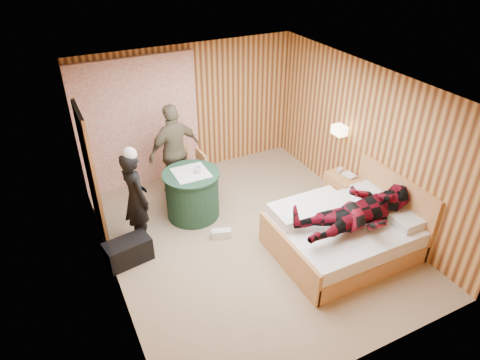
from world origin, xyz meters
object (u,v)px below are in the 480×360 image
bed (343,233)px  man_at_table (175,151)px  nightstand (342,190)px  woman_standing (136,199)px  round_table (192,194)px  man_on_bed (361,205)px  duffel_bag (128,251)px  chair_near (196,172)px  chair_far (178,168)px  wall_lamp (340,130)px

bed → man_at_table: (-1.70, 2.64, 0.55)m
nightstand → woman_standing: bearing=170.2°
woman_standing → man_at_table: man_at_table is taller
round_table → woman_standing: bearing=-164.9°
bed → man_on_bed: bearing=-83.8°
bed → duffel_bag: (-2.98, 1.18, -0.12)m
woman_standing → man_on_bed: size_ratio=0.88×
round_table → chair_near: size_ratio=1.04×
bed → duffel_bag: size_ratio=3.04×
chair_far → nightstand: bearing=-21.6°
wall_lamp → nightstand: size_ratio=0.44×
chair_near → nightstand: bearing=56.0°
chair_far → woman_standing: size_ratio=0.60×
bed → chair_far: bearing=123.0°
duffel_bag → man_at_table: size_ratio=0.38×
woman_standing → chair_far: bearing=-58.6°
round_table → wall_lamp: bearing=-12.3°
bed → wall_lamp: bearing=58.7°
bed → man_on_bed: man_on_bed is taller
nightstand → wall_lamp: bearing=82.1°
chair_far → man_on_bed: man_on_bed is taller
chair_near → duffel_bag: (-1.54, -1.15, -0.34)m
nightstand → bed: bearing=-127.1°
nightstand → round_table: round_table is taller
duffel_bag → man_at_table: 2.05m
woman_standing → man_on_bed: (2.70, -1.82, 0.19)m
duffel_bag → man_on_bed: size_ratio=0.37×
duffel_bag → round_table: bearing=18.1°
nightstand → duffel_bag: (-3.73, 0.19, -0.11)m
man_on_bed → duffel_bag: bearing=154.8°
bed → nightstand: (0.75, 1.00, -0.01)m
woman_standing → man_on_bed: 3.26m
chair_far → man_at_table: size_ratio=0.54×
chair_far → chair_near: 0.36m
chair_far → woman_standing: 1.43m
round_table → man_on_bed: (1.73, -2.08, 0.54)m
duffel_bag → bed: bearing=-31.3°
duffel_bag → chair_near: bearing=27.2°
chair_near → duffel_bag: size_ratio=1.38×
chair_far → chair_near: bearing=-34.2°
woman_standing → man_on_bed: bearing=-137.7°
wall_lamp → woman_standing: size_ratio=0.17×
chair_far → woman_standing: woman_standing is taller
wall_lamp → chair_far: bearing=152.7°
man_at_table → man_on_bed: 3.35m
wall_lamp → round_table: size_ratio=0.28×
round_table → chair_far: size_ratio=1.01×
woman_standing → wall_lamp: bearing=-108.4°
chair_near → man_at_table: bearing=-141.7°
chair_near → chair_far: bearing=-138.2°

